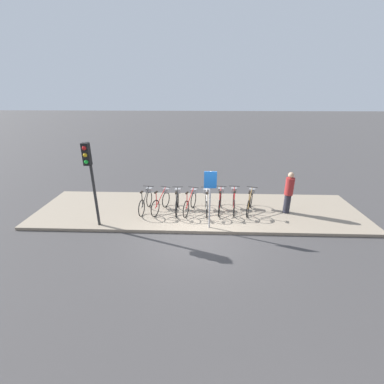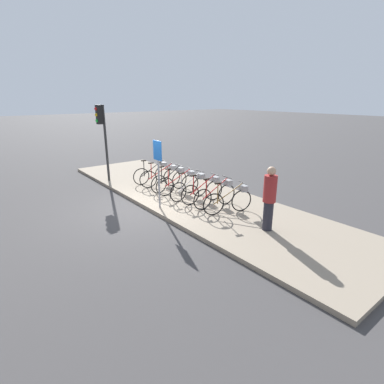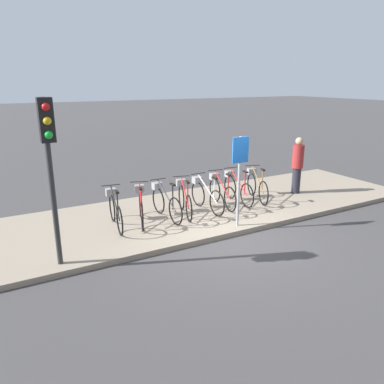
{
  "view_description": "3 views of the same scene",
  "coord_description": "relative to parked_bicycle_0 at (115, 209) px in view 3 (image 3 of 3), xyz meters",
  "views": [
    {
      "loc": [
        0.11,
        -8.07,
        4.85
      ],
      "look_at": [
        -0.24,
        1.34,
        1.11
      ],
      "focal_mm": 24.0,
      "sensor_mm": 36.0,
      "label": 1
    },
    {
      "loc": [
        8.23,
        -4.49,
        3.55
      ],
      "look_at": [
        1.48,
        0.8,
        0.81
      ],
      "focal_mm": 28.0,
      "sensor_mm": 36.0,
      "label": 2
    },
    {
      "loc": [
        -4.66,
        -6.59,
        3.51
      ],
      "look_at": [
        -0.77,
        0.4,
        1.12
      ],
      "focal_mm": 35.0,
      "sensor_mm": 36.0,
      "label": 3
    }
  ],
  "objects": [
    {
      "name": "ground_plane",
      "position": [
        2.18,
        -1.68,
        -0.56
      ],
      "size": [
        120.0,
        120.0,
        0.0
      ],
      "primitive_type": "plane",
      "color": "#423F3F"
    },
    {
      "name": "sidewalk",
      "position": [
        2.18,
        0.15,
        -0.5
      ],
      "size": [
        13.54,
        3.67,
        0.12
      ],
      "color": "gray",
      "rests_on": "ground_plane"
    },
    {
      "name": "parked_bicycle_0",
      "position": [
        0.0,
        0.0,
        0.0
      ],
      "size": [
        0.46,
        1.64,
        1.01
      ],
      "color": "black",
      "rests_on": "sidewalk"
    },
    {
      "name": "parked_bicycle_1",
      "position": [
        0.66,
        -0.02,
        0.0
      ],
      "size": [
        0.66,
        1.57,
        1.01
      ],
      "color": "black",
      "rests_on": "sidewalk"
    },
    {
      "name": "parked_bicycle_2",
      "position": [
        1.3,
        -0.03,
        0.0
      ],
      "size": [
        0.46,
        1.65,
        1.01
      ],
      "color": "black",
      "rests_on": "sidewalk"
    },
    {
      "name": "parked_bicycle_3",
      "position": [
        1.86,
        -0.03,
        0.0
      ],
      "size": [
        0.61,
        1.59,
        1.01
      ],
      "color": "black",
      "rests_on": "sidewalk"
    },
    {
      "name": "parked_bicycle_4",
      "position": [
        2.52,
        -0.01,
        0.0
      ],
      "size": [
        0.46,
        1.65,
        1.01
      ],
      "color": "black",
      "rests_on": "sidewalk"
    },
    {
      "name": "parked_bicycle_5",
      "position": [
        3.09,
        0.1,
        0.0
      ],
      "size": [
        0.46,
        1.64,
        1.01
      ],
      "color": "black",
      "rests_on": "sidewalk"
    },
    {
      "name": "parked_bicycle_6",
      "position": [
        3.67,
        0.15,
        0.0
      ],
      "size": [
        0.46,
        1.64,
        1.01
      ],
      "color": "black",
      "rests_on": "sidewalk"
    },
    {
      "name": "parked_bicycle_7",
      "position": [
        4.33,
        0.09,
        0.0
      ],
      "size": [
        0.63,
        1.58,
        1.01
      ],
      "color": "black",
      "rests_on": "sidewalk"
    },
    {
      "name": "pedestrian",
      "position": [
        5.82,
        -0.01,
        0.47
      ],
      "size": [
        0.34,
        0.34,
        1.74
      ],
      "color": "#23232D",
      "rests_on": "sidewalk"
    },
    {
      "name": "traffic_light",
      "position": [
        -1.54,
        -1.45,
        1.81
      ],
      "size": [
        0.24,
        0.4,
        3.12
      ],
      "color": "#2D2D2D",
      "rests_on": "sidewalk"
    },
    {
      "name": "sign_post",
      "position": [
        2.61,
        -1.39,
        1.03
      ],
      "size": [
        0.44,
        0.07,
        2.16
      ],
      "color": "#99999E",
      "rests_on": "sidewalk"
    }
  ]
}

